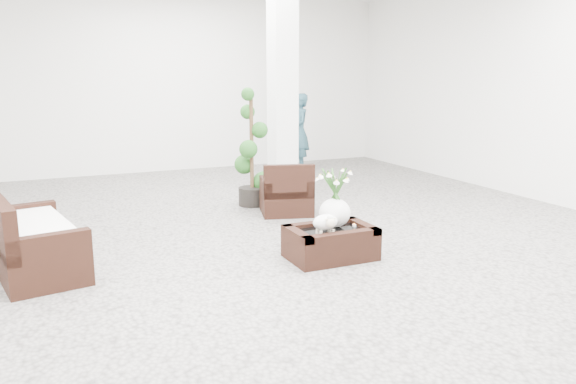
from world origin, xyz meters
name	(u,v)px	position (x,y,z in m)	size (l,w,h in m)	color
ground	(285,242)	(0.00, 0.00, 0.00)	(11.00, 11.00, 0.00)	gray
column	(283,85)	(1.20, 2.80, 1.75)	(0.40, 0.40, 3.50)	white
coffee_table	(330,244)	(0.21, -0.74, 0.16)	(0.90, 0.60, 0.31)	black
sheep_figurine	(325,224)	(0.09, -0.84, 0.42)	(0.28, 0.23, 0.21)	white
planter_narcissus	(335,191)	(0.31, -0.64, 0.71)	(0.44, 0.44, 0.80)	white
tealight	(354,225)	(0.51, -0.72, 0.33)	(0.04, 0.04, 0.03)	white
armchair	(286,188)	(0.58, 1.26, 0.37)	(0.69, 0.66, 0.74)	black
loveseat	(34,232)	(-2.67, 0.13, 0.40)	(1.51, 0.73, 0.81)	black
topiary	(252,149)	(0.32, 1.92, 0.85)	(0.45, 0.45, 1.71)	#1B4817
shopper	(300,132)	(2.33, 4.53, 0.77)	(0.56, 0.37, 1.55)	#284C59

